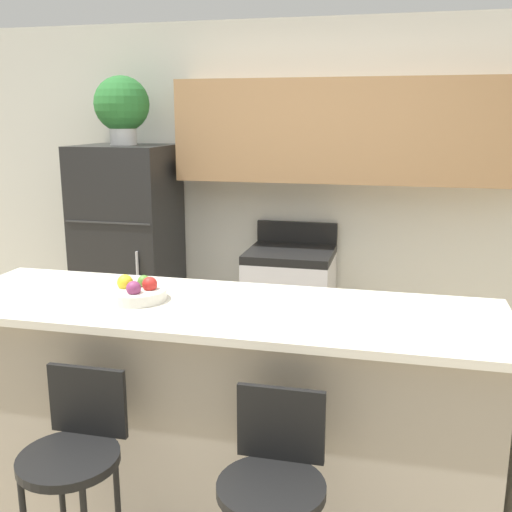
% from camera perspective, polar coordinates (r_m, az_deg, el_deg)
% --- Properties ---
extents(wall_back, '(5.60, 0.38, 2.55)m').
position_cam_1_polar(wall_back, '(4.51, 5.92, 8.17)').
color(wall_back, silver).
rests_on(wall_back, ground_plane).
extents(counter_bar, '(2.49, 0.76, 1.05)m').
position_cam_1_polar(counter_bar, '(2.84, -3.57, -14.71)').
color(counter_bar, gray).
rests_on(counter_bar, ground_plane).
extents(refrigerator, '(0.68, 0.67, 1.65)m').
position_cam_1_polar(refrigerator, '(4.72, -11.98, 0.23)').
color(refrigerator, black).
rests_on(refrigerator, ground_plane).
extents(stove_range, '(0.62, 0.60, 1.07)m').
position_cam_1_polar(stove_range, '(4.47, 3.23, -5.02)').
color(stove_range, silver).
rests_on(stove_range, ground_plane).
extents(bar_stool_left, '(0.38, 0.38, 0.92)m').
position_cam_1_polar(bar_stool_left, '(2.47, -16.89, -17.82)').
color(bar_stool_left, black).
rests_on(bar_stool_left, ground_plane).
extents(bar_stool_right, '(0.38, 0.38, 0.92)m').
position_cam_1_polar(bar_stool_right, '(2.22, 1.69, -20.99)').
color(bar_stool_right, black).
rests_on(bar_stool_right, ground_plane).
extents(potted_plant_on_fridge, '(0.40, 0.40, 0.50)m').
position_cam_1_polar(potted_plant_on_fridge, '(4.60, -12.65, 13.74)').
color(potted_plant_on_fridge, silver).
rests_on(potted_plant_on_fridge, refrigerator).
extents(fruit_bowl, '(0.27, 0.27, 0.11)m').
position_cam_1_polar(fruit_bowl, '(2.75, -11.31, -3.38)').
color(fruit_bowl, silver).
rests_on(fruit_bowl, counter_bar).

